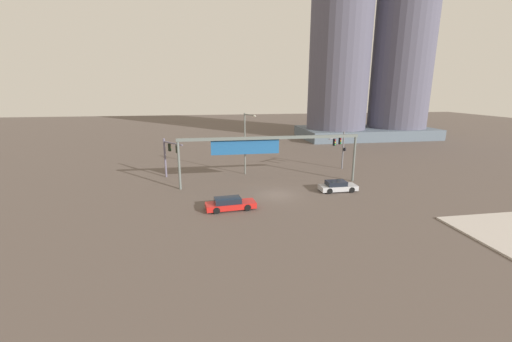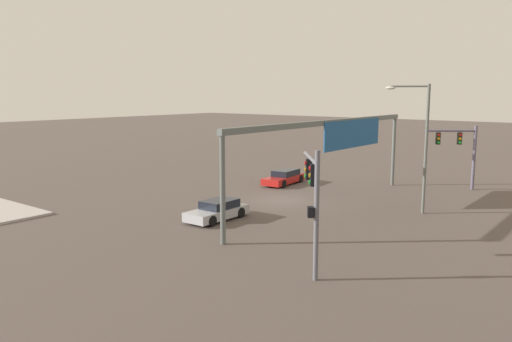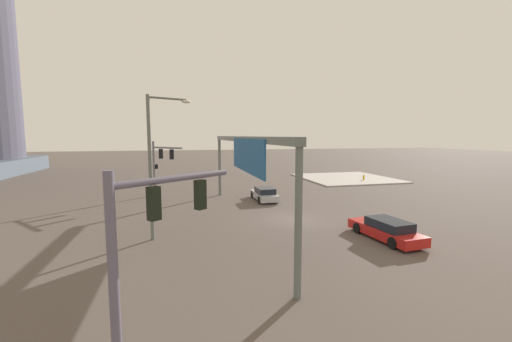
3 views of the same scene
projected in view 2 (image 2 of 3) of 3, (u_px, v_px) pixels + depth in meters
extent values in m
plane|color=#554A43|center=(282.00, 200.00, 36.65)|extent=(229.34, 229.34, 0.00)
cylinder|color=slate|center=(474.00, 158.00, 40.34)|extent=(0.26, 0.26, 5.15)
cylinder|color=slate|center=(450.00, 131.00, 40.03)|extent=(2.63, 3.35, 0.19)
cube|color=black|center=(460.00, 138.00, 40.12)|extent=(0.40, 0.41, 0.95)
cylinder|color=red|center=(461.00, 135.00, 39.91)|extent=(0.17, 0.20, 0.20)
cylinder|color=orange|center=(460.00, 139.00, 39.96)|extent=(0.17, 0.20, 0.20)
cylinder|color=green|center=(460.00, 142.00, 40.01)|extent=(0.17, 0.20, 0.20)
cube|color=black|center=(438.00, 138.00, 40.14)|extent=(0.40, 0.41, 0.95)
cylinder|color=red|center=(439.00, 135.00, 39.93)|extent=(0.17, 0.20, 0.20)
cylinder|color=orange|center=(439.00, 139.00, 39.98)|extent=(0.17, 0.20, 0.20)
cylinder|color=green|center=(439.00, 142.00, 40.03)|extent=(0.17, 0.20, 0.20)
cylinder|color=slate|center=(316.00, 216.00, 20.63)|extent=(0.21, 0.21, 5.45)
cylinder|color=slate|center=(311.00, 158.00, 22.41)|extent=(3.41, 2.82, 0.16)
cube|color=black|center=(313.00, 175.00, 21.55)|extent=(0.41, 0.40, 0.95)
cylinder|color=red|center=(310.00, 168.00, 21.50)|extent=(0.19, 0.17, 0.20)
cylinder|color=orange|center=(310.00, 175.00, 21.54)|extent=(0.19, 0.17, 0.20)
cylinder|color=green|center=(310.00, 182.00, 21.59)|extent=(0.19, 0.17, 0.20)
cube|color=black|center=(309.00, 169.00, 23.17)|extent=(0.41, 0.40, 0.95)
cylinder|color=red|center=(305.00, 163.00, 23.12)|extent=(0.19, 0.17, 0.20)
cylinder|color=orange|center=(305.00, 170.00, 23.16)|extent=(0.19, 0.17, 0.20)
cylinder|color=green|center=(305.00, 176.00, 23.21)|extent=(0.19, 0.17, 0.20)
cube|color=black|center=(310.00, 212.00, 20.59)|extent=(0.38, 0.38, 0.44)
cylinder|color=slate|center=(426.00, 150.00, 32.04)|extent=(0.20, 0.20, 8.27)
cylinder|color=slate|center=(410.00, 86.00, 31.69)|extent=(1.08, 2.16, 0.12)
ellipsoid|color=silver|center=(391.00, 88.00, 31.97)|extent=(0.52, 0.67, 0.20)
cylinder|color=slate|center=(393.00, 152.00, 42.19)|extent=(0.28, 0.28, 5.60)
cylinder|color=slate|center=(223.00, 191.00, 25.60)|extent=(0.28, 0.28, 5.60)
cube|color=slate|center=(330.00, 122.00, 33.44)|extent=(21.75, 0.35, 0.35)
cube|color=#1C528C|center=(353.00, 134.00, 35.76)|extent=(8.06, 0.08, 1.96)
cube|color=red|center=(284.00, 179.00, 43.09)|extent=(4.96, 2.16, 0.55)
cube|color=black|center=(286.00, 172.00, 43.25)|extent=(2.64, 1.73, 0.50)
cylinder|color=black|center=(283.00, 184.00, 41.44)|extent=(0.66, 0.28, 0.64)
cylinder|color=black|center=(267.00, 182.00, 42.28)|extent=(0.66, 0.28, 0.64)
cylinder|color=black|center=(300.00, 179.00, 43.92)|extent=(0.66, 0.28, 0.64)
cylinder|color=black|center=(285.00, 177.00, 44.77)|extent=(0.66, 0.28, 0.64)
cube|color=#B0B2B7|center=(217.00, 213.00, 30.95)|extent=(4.26, 1.75, 0.55)
cube|color=black|center=(220.00, 204.00, 31.07)|extent=(2.22, 1.53, 0.50)
cylinder|color=black|center=(212.00, 221.00, 29.46)|extent=(0.64, 0.22, 0.64)
cylinder|color=black|center=(192.00, 217.00, 30.43)|extent=(0.64, 0.22, 0.64)
cylinder|color=black|center=(241.00, 213.00, 31.52)|extent=(0.64, 0.22, 0.64)
cylinder|color=black|center=(221.00, 209.00, 32.48)|extent=(0.64, 0.22, 0.64)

